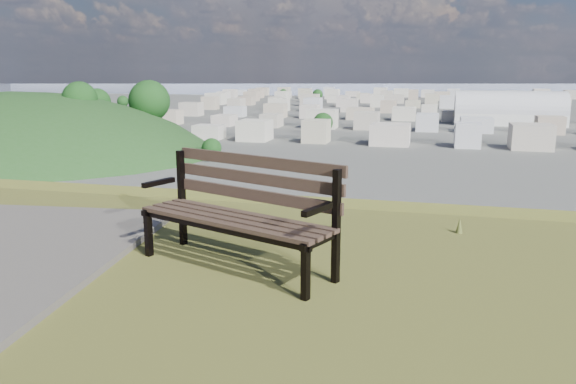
# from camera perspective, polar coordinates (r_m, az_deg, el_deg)

# --- Properties ---
(park_bench) EXTENTS (2.03, 1.29, 1.02)m
(park_bench) POSITION_cam_1_polar(r_m,az_deg,el_deg) (5.19, -4.71, -1.43)
(park_bench) COLOR #443527
(park_bench) RESTS_ON hilltop_mesa
(grass_tufts) EXTENTS (12.49, 7.38, 0.28)m
(grass_tufts) POSITION_cam_1_polar(r_m,az_deg,el_deg) (3.88, -22.19, -14.59)
(grass_tufts) COLOR brown
(grass_tufts) RESTS_ON hilltop_mesa
(arena) EXTENTS (50.76, 21.71, 21.37)m
(arena) POSITION_cam_1_polar(r_m,az_deg,el_deg) (295.51, 21.48, 7.37)
(arena) COLOR silver
(arena) RESTS_ON ground
(green_wooded_hill) EXTENTS (152.52, 122.01, 76.26)m
(green_wooded_hill) POSITION_cam_1_polar(r_m,az_deg,el_deg) (204.34, -25.84, 3.70)
(green_wooded_hill) COLOR #1E4018
(green_wooded_hill) RESTS_ON ground
(city_blocks) EXTENTS (395.00, 361.00, 7.00)m
(city_blocks) POSITION_cam_1_polar(r_m,az_deg,el_deg) (398.30, 14.08, 8.73)
(city_blocks) COLOR beige
(city_blocks) RESTS_ON ground
(city_trees) EXTENTS (406.52, 387.20, 9.98)m
(city_trees) POSITION_cam_1_polar(r_m,az_deg,el_deg) (324.17, 9.26, 8.41)
(city_trees) COLOR #2F2417
(city_trees) RESTS_ON ground
(bay_water) EXTENTS (2400.00, 700.00, 0.12)m
(bay_water) POSITION_cam_1_polar(r_m,az_deg,el_deg) (903.57, 14.33, 10.37)
(bay_water) COLOR #828CA5
(bay_water) RESTS_ON ground
(far_hills) EXTENTS (2050.00, 340.00, 60.00)m
(far_hills) POSITION_cam_1_polar(r_m,az_deg,el_deg) (1407.50, 11.93, 12.14)
(far_hills) COLOR #8D96AF
(far_hills) RESTS_ON ground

